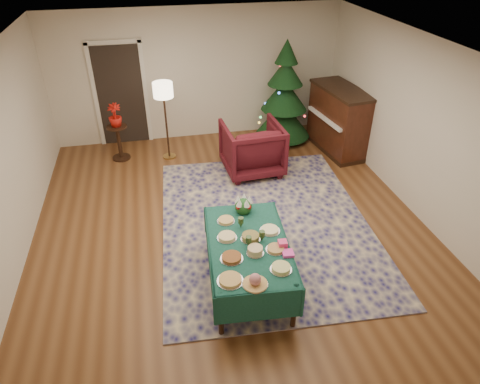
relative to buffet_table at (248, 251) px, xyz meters
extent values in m
plane|color=#593319|center=(0.03, 1.25, -0.54)|extent=(7.00, 7.00, 0.00)
plane|color=white|center=(0.03, 1.25, 2.16)|extent=(7.00, 7.00, 0.00)
plane|color=beige|center=(0.03, 4.75, 0.81)|extent=(6.00, 0.00, 6.00)
plane|color=beige|center=(0.03, -2.25, 0.81)|extent=(6.00, 0.00, 6.00)
plane|color=beige|center=(-2.97, 1.25, 0.81)|extent=(0.00, 7.00, 7.00)
plane|color=beige|center=(3.03, 1.25, 0.81)|extent=(0.00, 7.00, 7.00)
cube|color=black|center=(-1.57, 4.73, 0.48)|extent=(0.92, 0.02, 2.04)
cube|color=silver|center=(-2.07, 4.72, 0.51)|extent=(0.08, 0.04, 2.14)
cube|color=silver|center=(-1.07, 4.72, 0.51)|extent=(0.08, 0.04, 2.14)
cube|color=silver|center=(-1.57, 4.72, 1.56)|extent=(1.08, 0.04, 0.08)
cube|color=#181654|center=(0.57, 1.23, -0.53)|extent=(3.47, 4.40, 0.02)
cylinder|color=black|center=(-0.49, -0.74, -0.20)|extent=(0.06, 0.06, 0.67)
cylinder|color=black|center=(-0.35, 0.82, -0.20)|extent=(0.06, 0.06, 0.67)
cylinder|color=black|center=(0.35, -0.82, -0.20)|extent=(0.06, 0.06, 0.67)
cylinder|color=black|center=(0.49, 0.74, -0.20)|extent=(0.06, 0.06, 0.67)
cube|color=#123F31|center=(0.00, 0.00, 0.12)|extent=(1.13, 1.79, 0.04)
cube|color=#123F31|center=(0.07, 0.84, -0.08)|extent=(1.02, 0.12, 0.42)
cube|color=#123F31|center=(-0.07, -0.84, -0.08)|extent=(1.02, 0.12, 0.42)
cube|color=#123F31|center=(0.48, -0.04, -0.08)|extent=(0.18, 1.73, 0.42)
cube|color=#123F31|center=(-0.48, 0.04, -0.08)|extent=(0.18, 1.73, 0.42)
cylinder|color=silver|center=(-0.35, -0.60, 0.14)|extent=(0.30, 0.30, 0.01)
cylinder|color=tan|center=(-0.35, -0.60, 0.16)|extent=(0.26, 0.26, 0.03)
cylinder|color=silver|center=(-0.09, -0.71, 0.14)|extent=(0.29, 0.29, 0.01)
sphere|color=#CC727A|center=(-0.09, -0.71, 0.21)|extent=(0.13, 0.13, 0.13)
cylinder|color=silver|center=(0.26, -0.55, 0.14)|extent=(0.25, 0.25, 0.01)
cylinder|color=#D8D172|center=(0.26, -0.55, 0.17)|extent=(0.22, 0.22, 0.04)
cylinder|color=silver|center=(-0.26, -0.24, 0.14)|extent=(0.28, 0.28, 0.01)
cylinder|color=brown|center=(-0.26, -0.24, 0.16)|extent=(0.23, 0.23, 0.04)
cylinder|color=silver|center=(0.04, -0.21, 0.14)|extent=(0.21, 0.21, 0.01)
cylinder|color=tan|center=(0.04, -0.21, 0.19)|extent=(0.18, 0.18, 0.08)
cylinder|color=silver|center=(0.29, -0.20, 0.14)|extent=(0.24, 0.24, 0.01)
cylinder|color=#B2844C|center=(0.29, -0.20, 0.16)|extent=(0.21, 0.21, 0.03)
cylinder|color=silver|center=(-0.24, 0.15, 0.14)|extent=(0.26, 0.26, 0.01)
cylinder|color=#D8BF7F|center=(-0.24, 0.15, 0.16)|extent=(0.22, 0.22, 0.04)
cylinder|color=silver|center=(0.05, 0.08, 0.14)|extent=(0.25, 0.25, 0.01)
cylinder|color=maroon|center=(0.05, 0.08, 0.17)|extent=(0.22, 0.22, 0.05)
cylinder|color=silver|center=(0.33, 0.18, 0.14)|extent=(0.27, 0.27, 0.01)
cylinder|color=#F2EACC|center=(0.33, 0.18, 0.16)|extent=(0.23, 0.23, 0.03)
cylinder|color=silver|center=(-0.19, 0.51, 0.14)|extent=(0.24, 0.24, 0.01)
cylinder|color=tan|center=(-0.19, 0.51, 0.16)|extent=(0.20, 0.20, 0.03)
cone|color=#2D471E|center=(-0.02, 0.33, 0.17)|extent=(0.06, 0.06, 0.08)
cylinder|color=#2D471E|center=(-0.02, 0.33, 0.25)|extent=(0.07, 0.07, 0.08)
cone|color=#2D471E|center=(0.17, 0.00, 0.17)|extent=(0.06, 0.06, 0.08)
cylinder|color=#2D471E|center=(0.17, 0.00, 0.25)|extent=(0.07, 0.07, 0.08)
cone|color=#2D471E|center=(-0.01, -0.07, 0.17)|extent=(0.06, 0.06, 0.08)
cylinder|color=#2D471E|center=(-0.01, -0.07, 0.25)|extent=(0.07, 0.07, 0.08)
cube|color=#F844B8|center=(0.42, -0.31, 0.15)|extent=(0.15, 0.15, 0.04)
cube|color=#F74484|center=(0.39, -0.16, 0.18)|extent=(0.12, 0.12, 0.09)
sphere|color=#1E4C1E|center=(0.09, 0.67, 0.22)|extent=(0.23, 0.23, 0.23)
cone|color=white|center=(0.17, 0.67, 0.33)|extent=(0.09, 0.09, 0.11)
cone|color=white|center=(0.11, 0.75, 0.33)|extent=(0.09, 0.09, 0.11)
cone|color=white|center=(0.02, 0.72, 0.33)|extent=(0.09, 0.09, 0.11)
cone|color=white|center=(0.02, 0.62, 0.33)|extent=(0.09, 0.09, 0.11)
cone|color=white|center=(0.11, 0.59, 0.33)|extent=(0.09, 0.09, 0.11)
sphere|color=#B20C0F|center=(0.17, 0.73, 0.26)|extent=(0.06, 0.06, 0.06)
sphere|color=#B20C0F|center=(0.03, 0.75, 0.26)|extent=(0.06, 0.06, 0.06)
sphere|color=#B20C0F|center=(0.01, 0.61, 0.26)|extent=(0.06, 0.06, 0.06)
sphere|color=#B20C0F|center=(0.14, 0.59, 0.26)|extent=(0.06, 0.06, 0.06)
imported|color=#480F17|center=(0.76, 2.90, -0.01)|extent=(1.09, 1.03, 1.07)
cylinder|color=#A57F3F|center=(-0.74, 3.82, -0.53)|extent=(0.26, 0.26, 0.03)
cylinder|color=black|center=(-0.74, 3.82, 0.16)|extent=(0.04, 0.04, 1.40)
cylinder|color=#FFEABF|center=(-0.74, 3.82, 0.86)|extent=(0.37, 0.37, 0.28)
cylinder|color=black|center=(-1.69, 3.96, -0.52)|extent=(0.35, 0.35, 0.04)
cylinder|color=black|center=(-1.69, 3.96, -0.20)|extent=(0.08, 0.08, 0.65)
cylinder|color=black|center=(-1.69, 3.96, 0.15)|extent=(0.39, 0.39, 0.03)
imported|color=#B5150C|center=(-1.69, 3.96, 0.29)|extent=(0.25, 0.45, 0.25)
cylinder|color=black|center=(1.74, 4.15, -0.46)|extent=(0.13, 0.13, 0.17)
cone|color=black|center=(1.74, 4.15, -0.06)|extent=(1.36, 1.36, 0.75)
cone|color=black|center=(1.74, 4.15, 0.47)|extent=(1.11, 1.11, 0.64)
cone|color=black|center=(1.74, 4.15, 0.95)|extent=(0.84, 0.84, 0.53)
cone|color=black|center=(1.74, 4.15, 1.35)|extent=(0.54, 0.54, 0.48)
cube|color=black|center=(2.69, 3.43, -0.50)|extent=(0.83, 1.56, 0.08)
cube|color=black|center=(2.69, 3.43, 0.11)|extent=(0.81, 1.54, 1.22)
cube|color=black|center=(2.69, 3.43, 0.74)|extent=(0.86, 1.59, 0.05)
cube|color=white|center=(2.38, 3.39, 0.19)|extent=(0.28, 1.27, 0.06)
camera|label=1|loc=(-0.98, -4.02, 3.53)|focal=32.00mm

